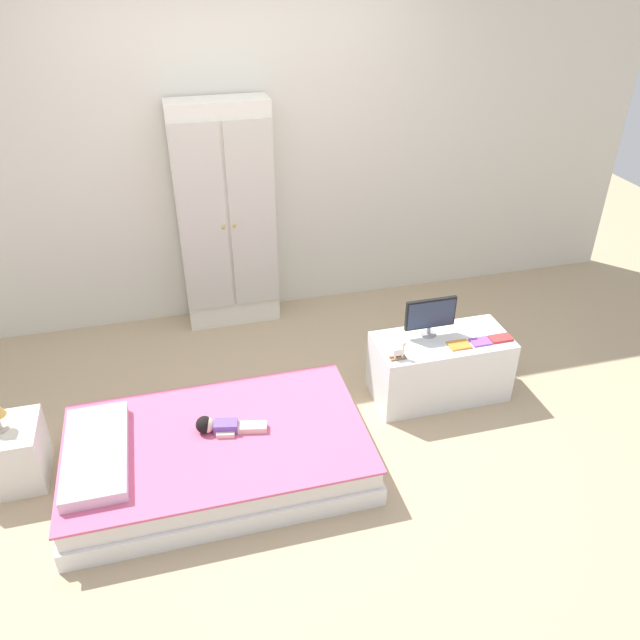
# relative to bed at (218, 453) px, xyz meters

# --- Properties ---
(ground_plane) EXTENTS (10.00, 10.00, 0.02)m
(ground_plane) POSITION_rel_bed_xyz_m (0.46, 0.22, -0.13)
(ground_plane) COLOR tan
(back_wall) EXTENTS (6.40, 0.05, 2.70)m
(back_wall) POSITION_rel_bed_xyz_m (0.46, 1.80, 1.23)
(back_wall) COLOR silver
(back_wall) RESTS_ON ground_plane
(bed) EXTENTS (1.65, 0.99, 0.24)m
(bed) POSITION_rel_bed_xyz_m (0.00, 0.00, 0.00)
(bed) COLOR white
(bed) RESTS_ON ground_plane
(pillow) EXTENTS (0.32, 0.71, 0.07)m
(pillow) POSITION_rel_bed_xyz_m (-0.63, -0.00, 0.16)
(pillow) COLOR silver
(pillow) RESTS_ON bed
(doll) EXTENTS (0.39, 0.16, 0.10)m
(doll) POSITION_rel_bed_xyz_m (0.02, 0.05, 0.16)
(doll) COLOR #6B4CB2
(doll) RESTS_ON bed
(nightstand) EXTENTS (0.35, 0.35, 0.36)m
(nightstand) POSITION_rel_bed_xyz_m (-1.10, 0.23, 0.06)
(nightstand) COLOR silver
(nightstand) RESTS_ON ground_plane
(wardrobe) EXTENTS (0.69, 0.29, 1.68)m
(wardrobe) POSITION_rel_bed_xyz_m (0.32, 1.62, 0.72)
(wardrobe) COLOR white
(wardrobe) RESTS_ON ground_plane
(tv_stand) EXTENTS (0.86, 0.41, 0.43)m
(tv_stand) POSITION_rel_bed_xyz_m (1.48, 0.33, 0.09)
(tv_stand) COLOR white
(tv_stand) RESTS_ON ground_plane
(tv_monitor) EXTENTS (0.33, 0.10, 0.26)m
(tv_monitor) POSITION_rel_bed_xyz_m (1.41, 0.40, 0.46)
(tv_monitor) COLOR #99999E
(tv_monitor) RESTS_ON tv_stand
(rocking_horse_toy) EXTENTS (0.10, 0.04, 0.12)m
(rocking_horse_toy) POSITION_rel_bed_xyz_m (1.14, 0.21, 0.36)
(rocking_horse_toy) COLOR #8E6642
(rocking_horse_toy) RESTS_ON tv_stand
(book_orange) EXTENTS (0.13, 0.10, 0.01)m
(book_orange) POSITION_rel_bed_xyz_m (1.54, 0.24, 0.31)
(book_orange) COLOR orange
(book_orange) RESTS_ON tv_stand
(book_purple) EXTENTS (0.12, 0.09, 0.01)m
(book_purple) POSITION_rel_bed_xyz_m (1.69, 0.24, 0.31)
(book_purple) COLOR #8E51B2
(book_purple) RESTS_ON tv_stand
(book_red) EXTENTS (0.14, 0.08, 0.02)m
(book_red) POSITION_rel_bed_xyz_m (1.83, 0.24, 0.31)
(book_red) COLOR #CC3838
(book_red) RESTS_ON tv_stand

